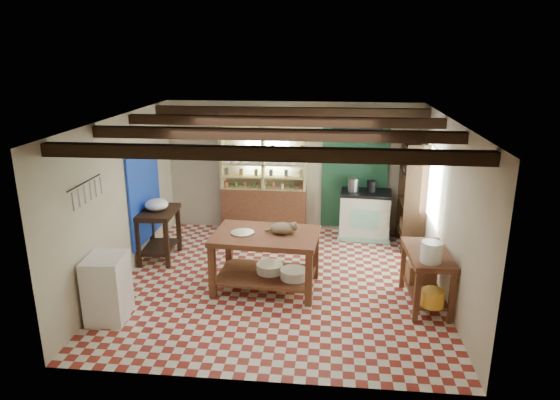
# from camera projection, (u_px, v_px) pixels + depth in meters

# --- Properties ---
(floor) EXTENTS (5.00, 5.00, 0.02)m
(floor) POSITION_uv_depth(u_px,v_px,m) (279.00, 282.00, 7.99)
(floor) COLOR maroon
(floor) RESTS_ON ground
(ceiling) EXTENTS (5.00, 5.00, 0.02)m
(ceiling) POSITION_uv_depth(u_px,v_px,m) (279.00, 119.00, 7.22)
(ceiling) COLOR #504F55
(ceiling) RESTS_ON wall_back
(wall_back) EXTENTS (5.00, 0.04, 2.60)m
(wall_back) POSITION_uv_depth(u_px,v_px,m) (292.00, 167.00, 9.98)
(wall_back) COLOR beige
(wall_back) RESTS_ON floor
(wall_front) EXTENTS (5.00, 0.04, 2.60)m
(wall_front) POSITION_uv_depth(u_px,v_px,m) (254.00, 276.00, 5.23)
(wall_front) COLOR beige
(wall_front) RESTS_ON floor
(wall_left) EXTENTS (0.04, 5.00, 2.60)m
(wall_left) POSITION_uv_depth(u_px,v_px,m) (121.00, 200.00, 7.85)
(wall_left) COLOR beige
(wall_left) RESTS_ON floor
(wall_right) EXTENTS (0.04, 5.00, 2.60)m
(wall_right) POSITION_uv_depth(u_px,v_px,m) (447.00, 210.00, 7.36)
(wall_right) COLOR beige
(wall_right) RESTS_ON floor
(ceiling_beams) EXTENTS (5.00, 3.80, 0.15)m
(ceiling_beams) POSITION_uv_depth(u_px,v_px,m) (279.00, 127.00, 7.26)
(ceiling_beams) COLOR black
(ceiling_beams) RESTS_ON ceiling
(blue_wall_patch) EXTENTS (0.04, 1.40, 1.60)m
(blue_wall_patch) POSITION_uv_depth(u_px,v_px,m) (145.00, 196.00, 8.76)
(blue_wall_patch) COLOR blue
(blue_wall_patch) RESTS_ON wall_left
(green_wall_patch) EXTENTS (1.30, 0.04, 2.30)m
(green_wall_patch) POSITION_uv_depth(u_px,v_px,m) (355.00, 171.00, 9.85)
(green_wall_patch) COLOR #1D482E
(green_wall_patch) RESTS_ON wall_back
(window_back) EXTENTS (0.90, 0.02, 0.80)m
(window_back) POSITION_uv_depth(u_px,v_px,m) (267.00, 147.00, 9.89)
(window_back) COLOR silver
(window_back) RESTS_ON wall_back
(window_right) EXTENTS (0.02, 1.30, 1.20)m
(window_right) POSITION_uv_depth(u_px,v_px,m) (434.00, 185.00, 8.28)
(window_right) COLOR silver
(window_right) RESTS_ON wall_right
(utensil_rail) EXTENTS (0.06, 0.90, 0.28)m
(utensil_rail) POSITION_uv_depth(u_px,v_px,m) (85.00, 191.00, 6.56)
(utensil_rail) COLOR black
(utensil_rail) RESTS_ON wall_left
(pot_rack) EXTENTS (0.86, 0.12, 0.36)m
(pot_rack) POSITION_uv_depth(u_px,v_px,m) (358.00, 128.00, 9.17)
(pot_rack) COLOR black
(pot_rack) RESTS_ON ceiling
(shelving_unit) EXTENTS (1.70, 0.34, 2.20)m
(shelving_unit) POSITION_uv_depth(u_px,v_px,m) (264.00, 178.00, 9.91)
(shelving_unit) COLOR tan
(shelving_unit) RESTS_ON floor
(tall_rack) EXTENTS (0.40, 0.86, 2.00)m
(tall_rack) POSITION_uv_depth(u_px,v_px,m) (412.00, 195.00, 9.18)
(tall_rack) COLOR black
(tall_rack) RESTS_ON floor
(work_table) EXTENTS (1.65, 1.16, 0.89)m
(work_table) POSITION_uv_depth(u_px,v_px,m) (266.00, 261.00, 7.68)
(work_table) COLOR brown
(work_table) RESTS_ON floor
(stove) EXTENTS (1.01, 0.72, 0.94)m
(stove) POSITION_uv_depth(u_px,v_px,m) (365.00, 214.00, 9.75)
(stove) COLOR beige
(stove) RESTS_ON floor
(prep_table) EXTENTS (0.65, 0.92, 0.90)m
(prep_table) POSITION_uv_depth(u_px,v_px,m) (159.00, 235.00, 8.75)
(prep_table) COLOR black
(prep_table) RESTS_ON floor
(white_cabinet) EXTENTS (0.55, 0.64, 0.91)m
(white_cabinet) POSITION_uv_depth(u_px,v_px,m) (107.00, 288.00, 6.80)
(white_cabinet) COLOR white
(white_cabinet) RESTS_ON floor
(right_counter) EXTENTS (0.62, 1.17, 0.82)m
(right_counter) POSITION_uv_depth(u_px,v_px,m) (426.00, 278.00, 7.18)
(right_counter) COLOR brown
(right_counter) RESTS_ON floor
(cat) EXTENTS (0.40, 0.32, 0.17)m
(cat) POSITION_uv_depth(u_px,v_px,m) (283.00, 228.00, 7.53)
(cat) COLOR #927755
(cat) RESTS_ON work_table
(steel_tray) EXTENTS (0.38, 0.38, 0.02)m
(steel_tray) POSITION_uv_depth(u_px,v_px,m) (242.00, 233.00, 7.56)
(steel_tray) COLOR #A8A8B0
(steel_tray) RESTS_ON work_table
(basin_large) EXTENTS (0.44, 0.44, 0.14)m
(basin_large) POSITION_uv_depth(u_px,v_px,m) (270.00, 268.00, 7.76)
(basin_large) COLOR white
(basin_large) RESTS_ON work_table
(basin_small) EXTENTS (0.44, 0.44, 0.14)m
(basin_small) POSITION_uv_depth(u_px,v_px,m) (294.00, 274.00, 7.55)
(basin_small) COLOR white
(basin_small) RESTS_ON work_table
(kettle_left) EXTENTS (0.24, 0.24, 0.25)m
(kettle_left) POSITION_uv_depth(u_px,v_px,m) (353.00, 184.00, 9.62)
(kettle_left) COLOR #A8A8B0
(kettle_left) RESTS_ON stove
(kettle_right) EXTENTS (0.19, 0.19, 0.22)m
(kettle_right) POSITION_uv_depth(u_px,v_px,m) (372.00, 186.00, 9.56)
(kettle_right) COLOR black
(kettle_right) RESTS_ON stove
(enamel_bowl) EXTENTS (0.42, 0.42, 0.20)m
(enamel_bowl) POSITION_uv_depth(u_px,v_px,m) (157.00, 205.00, 8.59)
(enamel_bowl) COLOR white
(enamel_bowl) RESTS_ON prep_table
(white_bucket) EXTENTS (0.30, 0.30, 0.28)m
(white_bucket) POSITION_uv_depth(u_px,v_px,m) (431.00, 252.00, 6.69)
(white_bucket) COLOR white
(white_bucket) RESTS_ON right_counter
(wicker_basket) EXTENTS (0.41, 0.34, 0.28)m
(wicker_basket) POSITION_uv_depth(u_px,v_px,m) (421.00, 272.00, 7.49)
(wicker_basket) COLOR #90603A
(wicker_basket) RESTS_ON right_counter
(yellow_tub) EXTENTS (0.32, 0.32, 0.23)m
(yellow_tub) POSITION_uv_depth(u_px,v_px,m) (433.00, 298.00, 6.78)
(yellow_tub) COLOR #FAAC29
(yellow_tub) RESTS_ON right_counter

